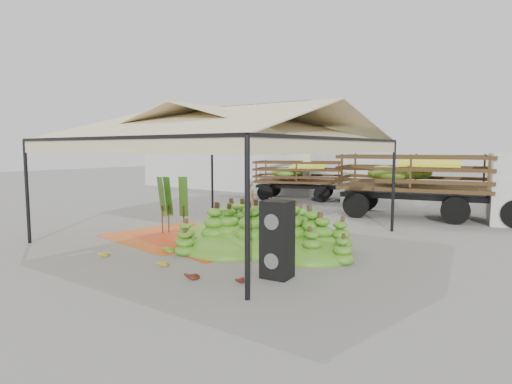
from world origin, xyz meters
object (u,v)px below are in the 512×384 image
Objects in this scene: banana_heap at (262,224)px; truck_left at (319,175)px; vendor at (250,200)px; speaker_stack at (277,239)px; truck_right at (448,178)px.

truck_left reaches higher than banana_heap.
speaker_stack is at bearing 138.77° from vendor.
truck_left is at bearing -74.61° from vendor.
truck_left is (-3.82, 10.71, 0.68)m from banana_heap.
banana_heap is 0.76× the size of truck_right.
truck_right is at bearing -41.62° from truck_left.
vendor reaches higher than banana_heap.
truck_right is (5.91, 4.93, 0.80)m from vendor.
truck_left is at bearing 109.64° from banana_heap.
banana_heap is 8.73m from truck_right.
speaker_stack is 1.04× the size of vendor.
truck_right reaches higher than speaker_stack.
speaker_stack reaches higher than vendor.
speaker_stack is at bearing -107.90° from truck_right.
speaker_stack is at bearing -86.89° from truck_left.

